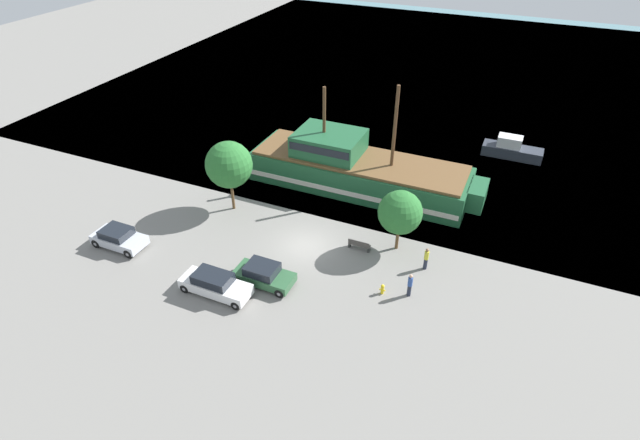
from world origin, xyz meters
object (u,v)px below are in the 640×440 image
(pirate_ship, at_px, (356,169))
(pedestrian_walking_far, at_px, (426,259))
(parked_car_curb_rear, at_px, (119,238))
(bench_promenade_east, at_px, (359,245))
(pedestrian_walking_near, at_px, (410,285))
(fire_hydrant, at_px, (382,289))
(parked_car_curb_front, at_px, (263,274))
(parked_car_curb_mid, at_px, (215,284))
(moored_boat_dockside, at_px, (511,149))

(pirate_ship, xyz_separation_m, pedestrian_walking_far, (8.55, -8.76, -0.82))
(parked_car_curb_rear, height_order, bench_promenade_east, parked_car_curb_rear)
(pedestrian_walking_near, relative_size, pedestrian_walking_far, 1.01)
(bench_promenade_east, height_order, pedestrian_walking_far, pedestrian_walking_far)
(parked_car_curb_rear, bearing_deg, bench_promenade_east, 22.28)
(pedestrian_walking_near, bearing_deg, bench_promenade_east, 145.11)
(bench_promenade_east, bearing_deg, fire_hydrant, -51.44)
(parked_car_curb_front, height_order, parked_car_curb_mid, parked_car_curb_mid)
(moored_boat_dockside, bearing_deg, parked_car_curb_front, -117.01)
(moored_boat_dockside, xyz_separation_m, pedestrian_walking_near, (-3.91, -23.49, 0.14))
(pirate_ship, relative_size, parked_car_curb_rear, 5.05)
(moored_boat_dockside, bearing_deg, parked_car_curb_rear, -133.20)
(bench_promenade_east, bearing_deg, pedestrian_walking_far, -1.82)
(parked_car_curb_mid, height_order, fire_hydrant, parked_car_curb_mid)
(pedestrian_walking_far, bearing_deg, parked_car_curb_front, -148.82)
(parked_car_curb_mid, relative_size, bench_promenade_east, 2.95)
(moored_boat_dockside, xyz_separation_m, fire_hydrant, (-5.59, -24.03, -0.37))
(bench_promenade_east, distance_m, pedestrian_walking_near, 5.81)
(parked_car_curb_mid, bearing_deg, bench_promenade_east, 49.05)
(parked_car_curb_front, relative_size, bench_promenade_east, 2.50)
(parked_car_curb_mid, distance_m, pedestrian_walking_near, 12.95)
(pedestrian_walking_near, bearing_deg, pedestrian_walking_far, 84.22)
(pedestrian_walking_near, height_order, pedestrian_walking_far, pedestrian_walking_near)
(parked_car_curb_rear, bearing_deg, pirate_ship, 49.41)
(parked_car_curb_front, xyz_separation_m, fire_hydrant, (7.81, 2.25, -0.33))
(pedestrian_walking_near, bearing_deg, parked_car_curb_mid, -157.33)
(fire_hydrant, bearing_deg, pedestrian_walking_far, 61.48)
(parked_car_curb_front, relative_size, parked_car_curb_mid, 0.85)
(pirate_ship, bearing_deg, moored_boat_dockside, 43.65)
(pirate_ship, height_order, parked_car_curb_front, pirate_ship)
(parked_car_curb_front, distance_m, pedestrian_walking_near, 9.90)
(parked_car_curb_front, height_order, bench_promenade_east, parked_car_curb_front)
(pirate_ship, bearing_deg, fire_hydrant, -62.24)
(moored_boat_dockside, relative_size, pedestrian_walking_near, 3.14)
(moored_boat_dockside, distance_m, parked_car_curb_rear, 37.09)
(moored_boat_dockside, height_order, fire_hydrant, moored_boat_dockside)
(moored_boat_dockside, xyz_separation_m, parked_car_curb_rear, (-25.39, -27.04, -0.03))
(fire_hydrant, bearing_deg, parked_car_curb_rear, -171.35)
(moored_boat_dockside, bearing_deg, pirate_ship, -136.35)
(parked_car_curb_front, xyz_separation_m, pedestrian_walking_far, (9.81, 5.94, 0.18))
(fire_hydrant, distance_m, bench_promenade_east, 4.92)
(parked_car_curb_rear, height_order, pedestrian_walking_near, pedestrian_walking_near)
(parked_car_curb_front, relative_size, pedestrian_walking_near, 2.30)
(pirate_ship, distance_m, parked_car_curb_rear, 20.38)
(pirate_ship, height_order, fire_hydrant, pirate_ship)
(moored_boat_dockside, relative_size, pedestrian_walking_far, 3.17)
(parked_car_curb_mid, bearing_deg, parked_car_curb_rear, 171.36)
(pirate_ship, bearing_deg, pedestrian_walking_near, -55.35)
(fire_hydrant, xyz_separation_m, pedestrian_walking_near, (1.68, 0.53, 0.51))
(pirate_ship, xyz_separation_m, bench_promenade_east, (3.49, -8.60, -1.30))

